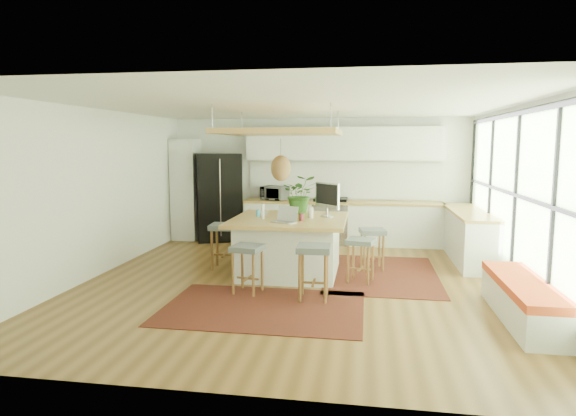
% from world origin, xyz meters
% --- Properties ---
extents(floor, '(7.00, 7.00, 0.00)m').
position_xyz_m(floor, '(0.00, 0.00, 0.00)').
color(floor, brown).
rests_on(floor, ground).
extents(ceiling, '(7.00, 7.00, 0.00)m').
position_xyz_m(ceiling, '(0.00, 0.00, 2.70)').
color(ceiling, white).
rests_on(ceiling, ground).
extents(wall_back, '(6.50, 0.00, 6.50)m').
position_xyz_m(wall_back, '(0.00, 3.50, 1.35)').
color(wall_back, white).
rests_on(wall_back, ground).
extents(wall_front, '(6.50, 0.00, 6.50)m').
position_xyz_m(wall_front, '(0.00, -3.50, 1.35)').
color(wall_front, white).
rests_on(wall_front, ground).
extents(wall_left, '(0.00, 7.00, 7.00)m').
position_xyz_m(wall_left, '(-3.25, 0.00, 1.35)').
color(wall_left, white).
rests_on(wall_left, ground).
extents(wall_right, '(0.00, 7.00, 7.00)m').
position_xyz_m(wall_right, '(3.25, 0.00, 1.35)').
color(wall_right, white).
rests_on(wall_right, ground).
extents(window_wall, '(0.10, 6.20, 2.60)m').
position_xyz_m(window_wall, '(3.22, 0.00, 1.40)').
color(window_wall, black).
rests_on(window_wall, wall_right).
extents(pantry, '(0.55, 0.60, 2.25)m').
position_xyz_m(pantry, '(-2.95, 3.18, 1.12)').
color(pantry, silver).
rests_on(pantry, floor).
extents(back_counter_base, '(4.20, 0.60, 0.88)m').
position_xyz_m(back_counter_base, '(0.55, 3.18, 0.44)').
color(back_counter_base, silver).
rests_on(back_counter_base, floor).
extents(back_counter_top, '(4.24, 0.64, 0.05)m').
position_xyz_m(back_counter_top, '(0.55, 3.18, 0.90)').
color(back_counter_top, '#A37D3A').
rests_on(back_counter_top, back_counter_base).
extents(backsplash, '(4.20, 0.02, 0.80)m').
position_xyz_m(backsplash, '(0.55, 3.48, 1.35)').
color(backsplash, white).
rests_on(backsplash, wall_back).
extents(upper_cabinets, '(4.20, 0.34, 0.70)m').
position_xyz_m(upper_cabinets, '(0.55, 3.32, 2.15)').
color(upper_cabinets, silver).
rests_on(upper_cabinets, wall_back).
extents(range, '(0.76, 0.62, 1.00)m').
position_xyz_m(range, '(0.30, 3.18, 0.50)').
color(range, '#A5A5AA').
rests_on(range, floor).
extents(right_counter_base, '(0.60, 2.50, 0.88)m').
position_xyz_m(right_counter_base, '(2.93, 2.00, 0.44)').
color(right_counter_base, silver).
rests_on(right_counter_base, floor).
extents(right_counter_top, '(0.64, 2.54, 0.05)m').
position_xyz_m(right_counter_top, '(2.93, 2.00, 0.90)').
color(right_counter_top, '#A37D3A').
rests_on(right_counter_top, right_counter_base).
extents(window_bench, '(0.52, 2.00, 0.50)m').
position_xyz_m(window_bench, '(2.95, -1.20, 0.25)').
color(window_bench, silver).
rests_on(window_bench, floor).
extents(ceiling_panel, '(1.86, 1.86, 0.80)m').
position_xyz_m(ceiling_panel, '(-0.30, 0.40, 2.05)').
color(ceiling_panel, '#A37D3A').
rests_on(ceiling_panel, ceiling).
extents(rug_near, '(2.60, 1.80, 0.01)m').
position_xyz_m(rug_near, '(-0.25, -1.26, 0.01)').
color(rug_near, black).
rests_on(rug_near, floor).
extents(rug_right, '(1.80, 2.60, 0.01)m').
position_xyz_m(rug_right, '(1.33, 0.72, 0.01)').
color(rug_right, black).
rests_on(rug_right, floor).
extents(fridge, '(1.17, 1.05, 1.93)m').
position_xyz_m(fridge, '(-2.18, 3.16, 0.93)').
color(fridge, black).
rests_on(fridge, floor).
extents(island, '(1.85, 1.85, 0.93)m').
position_xyz_m(island, '(-0.18, 0.54, 0.47)').
color(island, '#A37D3A').
rests_on(island, floor).
extents(stool_near_left, '(0.48, 0.48, 0.70)m').
position_xyz_m(stool_near_left, '(-0.60, -0.64, 0.35)').
color(stool_near_left, '#4B5353').
rests_on(stool_near_left, floor).
extents(stool_near_right, '(0.46, 0.46, 0.76)m').
position_xyz_m(stool_near_right, '(0.36, -0.79, 0.35)').
color(stool_near_right, '#4B5353').
rests_on(stool_near_right, floor).
extents(stool_right_front, '(0.49, 0.49, 0.69)m').
position_xyz_m(stool_right_front, '(0.99, 0.18, 0.35)').
color(stool_right_front, '#4B5353').
rests_on(stool_right_front, floor).
extents(stool_right_back, '(0.48, 0.48, 0.70)m').
position_xyz_m(stool_right_back, '(1.17, 1.02, 0.35)').
color(stool_right_back, '#4B5353').
rests_on(stool_right_back, floor).
extents(stool_left_side, '(0.48, 0.48, 0.78)m').
position_xyz_m(stool_left_side, '(-1.34, 0.68, 0.35)').
color(stool_left_side, '#4B5353').
rests_on(stool_left_side, floor).
extents(laptop, '(0.46, 0.47, 0.26)m').
position_xyz_m(laptop, '(-0.19, 0.05, 1.05)').
color(laptop, '#A5A5AA').
rests_on(laptop, island).
extents(monitor, '(0.58, 0.61, 0.58)m').
position_xyz_m(monitor, '(0.41, 0.79, 1.19)').
color(monitor, '#A5A5AA').
rests_on(monitor, island).
extents(microwave, '(0.62, 0.48, 0.37)m').
position_xyz_m(microwave, '(-0.93, 3.19, 1.11)').
color(microwave, '#A5A5AA').
rests_on(microwave, back_counter_top).
extents(island_plant, '(0.69, 0.75, 0.52)m').
position_xyz_m(island_plant, '(-0.10, 1.21, 1.19)').
color(island_plant, '#1E4C19').
rests_on(island_plant, island).
extents(island_bowl, '(0.22, 0.22, 0.05)m').
position_xyz_m(island_bowl, '(-0.70, 0.85, 0.95)').
color(island_bowl, silver).
rests_on(island_bowl, island).
extents(island_bottle_0, '(0.07, 0.07, 0.19)m').
position_xyz_m(island_bottle_0, '(-0.73, 0.64, 1.03)').
color(island_bottle_0, '#38A7E3').
rests_on(island_bottle_0, island).
extents(island_bottle_1, '(0.07, 0.07, 0.19)m').
position_xyz_m(island_bottle_1, '(-0.58, 0.39, 1.03)').
color(island_bottle_1, silver).
rests_on(island_bottle_1, island).
extents(island_bottle_2, '(0.07, 0.07, 0.19)m').
position_xyz_m(island_bottle_2, '(0.07, 0.24, 1.03)').
color(island_bottle_2, '#9A3343').
rests_on(island_bottle_2, island).
extents(island_bottle_3, '(0.07, 0.07, 0.19)m').
position_xyz_m(island_bottle_3, '(0.17, 0.59, 1.03)').
color(island_bottle_3, silver).
rests_on(island_bottle_3, island).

